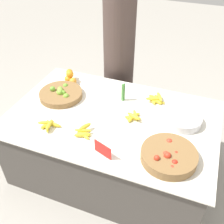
# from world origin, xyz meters

# --- Properties ---
(ground_plane) EXTENTS (12.00, 12.00, 0.00)m
(ground_plane) POSITION_xyz_m (0.00, 0.00, 0.00)
(ground_plane) COLOR #A39E93
(market_table) EXTENTS (1.77, 1.15, 0.65)m
(market_table) POSITION_xyz_m (0.00, 0.00, 0.32)
(market_table) COLOR #4C4742
(market_table) RESTS_ON ground_plane
(lime_bowl) EXTENTS (0.40, 0.40, 0.10)m
(lime_bowl) POSITION_xyz_m (-0.56, 0.11, 0.68)
(lime_bowl) COLOR olive
(lime_bowl) RESTS_ON market_table
(tomato_basket) EXTENTS (0.40, 0.40, 0.10)m
(tomato_basket) POSITION_xyz_m (0.54, -0.30, 0.69)
(tomato_basket) COLOR olive
(tomato_basket) RESTS_ON market_table
(orange_pile) EXTENTS (0.15, 0.15, 0.13)m
(orange_pile) POSITION_xyz_m (-0.59, 0.37, 0.70)
(orange_pile) COLOR orange
(orange_pile) RESTS_ON market_table
(metal_bowl) EXTENTS (0.30, 0.30, 0.07)m
(metal_bowl) POSITION_xyz_m (0.58, 0.14, 0.68)
(metal_bowl) COLOR silver
(metal_bowl) RESTS_ON market_table
(price_sign) EXTENTS (0.15, 0.06, 0.11)m
(price_sign) POSITION_xyz_m (0.09, -0.43, 0.70)
(price_sign) COLOR red
(price_sign) RESTS_ON market_table
(veg_bundle) EXTENTS (0.03, 0.03, 0.17)m
(veg_bundle) POSITION_xyz_m (0.01, 0.26, 0.74)
(veg_bundle) COLOR #428438
(veg_bundle) RESTS_ON market_table
(banana_bunch_front_right) EXTENTS (0.14, 0.16, 0.06)m
(banana_bunch_front_right) POSITION_xyz_m (0.18, 0.04, 0.67)
(banana_bunch_front_right) COLOR yellow
(banana_bunch_front_right) RESTS_ON market_table
(banana_bunch_middle_left) EXTENTS (0.18, 0.17, 0.06)m
(banana_bunch_middle_left) POSITION_xyz_m (0.30, 0.35, 0.67)
(banana_bunch_middle_left) COLOR yellow
(banana_bunch_middle_left) RESTS_ON market_table
(banana_bunch_middle_right) EXTENTS (0.15, 0.17, 0.06)m
(banana_bunch_middle_right) POSITION_xyz_m (-0.13, -0.29, 0.67)
(banana_bunch_middle_right) COLOR yellow
(banana_bunch_middle_right) RESTS_ON market_table
(banana_bunch_front_center) EXTENTS (0.19, 0.15, 0.06)m
(banana_bunch_front_center) POSITION_xyz_m (-0.43, -0.31, 0.67)
(banana_bunch_front_center) COLOR yellow
(banana_bunch_front_center) RESTS_ON market_table
(vendor_person) EXTENTS (0.33, 0.33, 1.73)m
(vendor_person) POSITION_xyz_m (-0.24, 0.84, 0.80)
(vendor_person) COLOR #473833
(vendor_person) RESTS_ON ground_plane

